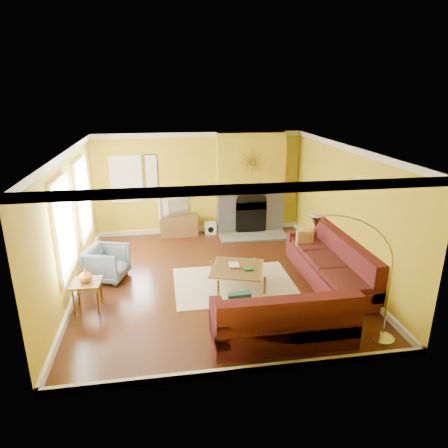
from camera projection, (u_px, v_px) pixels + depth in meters
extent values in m
cube|color=#532611|center=(215.00, 279.00, 8.33)|extent=(5.50, 6.00, 0.02)
cube|color=white|center=(214.00, 148.00, 7.45)|extent=(5.50, 6.00, 0.02)
cube|color=gold|center=(199.00, 183.00, 10.70)|extent=(5.50, 0.02, 2.70)
cube|color=gold|center=(247.00, 289.00, 5.07)|extent=(5.50, 0.02, 2.70)
cube|color=gold|center=(69.00, 224.00, 7.47)|extent=(0.02, 6.00, 2.70)
cube|color=gold|center=(346.00, 211.00, 8.30)|extent=(0.02, 6.00, 2.70)
cube|color=white|center=(82.00, 199.00, 8.65)|extent=(0.06, 1.22, 1.72)
cube|color=white|center=(63.00, 227.00, 6.87)|extent=(0.06, 1.22, 1.72)
cube|color=white|center=(126.00, 179.00, 10.31)|extent=(0.82, 0.06, 1.22)
cube|color=white|center=(152.00, 176.00, 10.40)|extent=(0.34, 0.04, 1.14)
cube|color=white|center=(252.00, 189.00, 10.52)|extent=(1.92, 0.22, 0.08)
cube|color=gray|center=(254.00, 236.00, 10.62)|extent=(1.80, 0.70, 0.06)
cube|color=beige|center=(234.00, 284.00, 8.09)|extent=(2.40, 1.80, 0.02)
cube|color=brown|center=(179.00, 226.00, 10.71)|extent=(1.00, 0.45, 0.55)
imported|color=black|center=(178.00, 205.00, 10.53)|extent=(0.95, 0.63, 0.59)
cube|color=white|center=(210.00, 228.00, 10.91)|extent=(0.30, 0.30, 0.30)
imported|color=slate|center=(107.00, 263.00, 8.21)|extent=(0.97, 0.96, 0.71)
imported|color=orange|center=(85.00, 275.00, 6.95)|extent=(0.30, 0.30, 0.25)
imported|color=white|center=(229.00, 265.00, 7.99)|extent=(0.22, 0.28, 0.03)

